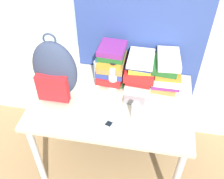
{
  "coord_description": "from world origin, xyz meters",
  "views": [
    {
      "loc": [
        0.24,
        -0.94,
        2.08
      ],
      "look_at": [
        0.0,
        0.38,
        0.85
      ],
      "focal_mm": 42.0,
      "sensor_mm": 36.0,
      "label": 1
    }
  ],
  "objects_px": {
    "book_stack_left": "(112,64)",
    "sports_bottle": "(113,76)",
    "backpack": "(55,72)",
    "water_bottle": "(99,72)",
    "cell_phone": "(109,124)",
    "book_stack_right": "(166,72)",
    "sunscreen_bottle": "(135,111)",
    "sunglasses_case": "(134,101)",
    "book_stack_center": "(140,71)"
  },
  "relations": [
    {
      "from": "book_stack_left",
      "to": "sports_bottle",
      "type": "xyz_separation_m",
      "value": [
        0.03,
        -0.1,
        -0.04
      ]
    },
    {
      "from": "backpack",
      "to": "water_bottle",
      "type": "height_order",
      "value": "backpack"
    },
    {
      "from": "cell_phone",
      "to": "water_bottle",
      "type": "bearing_deg",
      "value": 110.99
    },
    {
      "from": "water_bottle",
      "to": "book_stack_right",
      "type": "bearing_deg",
      "value": 8.37
    },
    {
      "from": "water_bottle",
      "to": "sunscreen_bottle",
      "type": "bearing_deg",
      "value": -43.74
    },
    {
      "from": "cell_phone",
      "to": "sunglasses_case",
      "type": "height_order",
      "value": "sunglasses_case"
    },
    {
      "from": "sports_bottle",
      "to": "sunglasses_case",
      "type": "distance_m",
      "value": 0.24
    },
    {
      "from": "backpack",
      "to": "sports_bottle",
      "type": "xyz_separation_m",
      "value": [
        0.38,
        0.15,
        -0.11
      ]
    },
    {
      "from": "book_stack_right",
      "to": "sports_bottle",
      "type": "bearing_deg",
      "value": -165.32
    },
    {
      "from": "book_stack_center",
      "to": "sports_bottle",
      "type": "xyz_separation_m",
      "value": [
        -0.19,
        -0.09,
        -0.01
      ]
    },
    {
      "from": "book_stack_left",
      "to": "sports_bottle",
      "type": "height_order",
      "value": "book_stack_left"
    },
    {
      "from": "book_stack_left",
      "to": "sunscreen_bottle",
      "type": "bearing_deg",
      "value": -58.7
    },
    {
      "from": "backpack",
      "to": "water_bottle",
      "type": "relative_size",
      "value": 2.24
    },
    {
      "from": "water_bottle",
      "to": "cell_phone",
      "type": "relative_size",
      "value": 2.16
    },
    {
      "from": "sunscreen_bottle",
      "to": "sports_bottle",
      "type": "bearing_deg",
      "value": 125.99
    },
    {
      "from": "sunglasses_case",
      "to": "book_stack_right",
      "type": "bearing_deg",
      "value": 49.01
    },
    {
      "from": "backpack",
      "to": "sunscreen_bottle",
      "type": "xyz_separation_m",
      "value": [
        0.58,
        -0.12,
        -0.15
      ]
    },
    {
      "from": "backpack",
      "to": "cell_phone",
      "type": "height_order",
      "value": "backpack"
    },
    {
      "from": "book_stack_center",
      "to": "sports_bottle",
      "type": "relative_size",
      "value": 1.28
    },
    {
      "from": "sports_bottle",
      "to": "cell_phone",
      "type": "xyz_separation_m",
      "value": [
        0.04,
        -0.37,
        -0.1
      ]
    },
    {
      "from": "book_stack_center",
      "to": "sunglasses_case",
      "type": "height_order",
      "value": "book_stack_center"
    },
    {
      "from": "book_stack_left",
      "to": "sunscreen_bottle",
      "type": "height_order",
      "value": "book_stack_left"
    },
    {
      "from": "book_stack_center",
      "to": "water_bottle",
      "type": "xyz_separation_m",
      "value": [
        -0.31,
        -0.07,
        -0.01
      ]
    },
    {
      "from": "sunscreen_bottle",
      "to": "backpack",
      "type": "bearing_deg",
      "value": 167.94
    },
    {
      "from": "backpack",
      "to": "sunglasses_case",
      "type": "bearing_deg",
      "value": 1.74
    },
    {
      "from": "book_stack_left",
      "to": "book_stack_right",
      "type": "bearing_deg",
      "value": 0.05
    },
    {
      "from": "water_bottle",
      "to": "book_stack_left",
      "type": "bearing_deg",
      "value": 39.75
    },
    {
      "from": "book_stack_center",
      "to": "sunscreen_bottle",
      "type": "xyz_separation_m",
      "value": [
        0.01,
        -0.37,
        -0.05
      ]
    },
    {
      "from": "book_stack_right",
      "to": "water_bottle",
      "type": "xyz_separation_m",
      "value": [
        -0.49,
        -0.07,
        -0.02
      ]
    },
    {
      "from": "book_stack_right",
      "to": "sports_bottle",
      "type": "height_order",
      "value": "book_stack_right"
    },
    {
      "from": "book_stack_center",
      "to": "book_stack_right",
      "type": "distance_m",
      "value": 0.19
    },
    {
      "from": "sports_bottle",
      "to": "book_stack_right",
      "type": "bearing_deg",
      "value": 14.68
    },
    {
      "from": "backpack",
      "to": "book_stack_left",
      "type": "bearing_deg",
      "value": 35.41
    },
    {
      "from": "book_stack_left",
      "to": "sports_bottle",
      "type": "distance_m",
      "value": 0.11
    },
    {
      "from": "book_stack_center",
      "to": "water_bottle",
      "type": "bearing_deg",
      "value": -167.68
    },
    {
      "from": "sports_bottle",
      "to": "sunglasses_case",
      "type": "relative_size",
      "value": 1.53
    },
    {
      "from": "book_stack_center",
      "to": "backpack",
      "type": "bearing_deg",
      "value": -156.86
    },
    {
      "from": "water_bottle",
      "to": "cell_phone",
      "type": "distance_m",
      "value": 0.44
    },
    {
      "from": "sunscreen_bottle",
      "to": "cell_phone",
      "type": "xyz_separation_m",
      "value": [
        -0.16,
        -0.1,
        -0.06
      ]
    },
    {
      "from": "backpack",
      "to": "cell_phone",
      "type": "distance_m",
      "value": 0.51
    },
    {
      "from": "book_stack_right",
      "to": "sunscreen_bottle",
      "type": "bearing_deg",
      "value": -115.95
    },
    {
      "from": "sunscreen_bottle",
      "to": "cell_phone",
      "type": "height_order",
      "value": "sunscreen_bottle"
    },
    {
      "from": "book_stack_left",
      "to": "sunscreen_bottle",
      "type": "xyz_separation_m",
      "value": [
        0.23,
        -0.37,
        -0.08
      ]
    },
    {
      "from": "book_stack_right",
      "to": "water_bottle",
      "type": "height_order",
      "value": "book_stack_right"
    },
    {
      "from": "sunglasses_case",
      "to": "backpack",
      "type": "bearing_deg",
      "value": -178.26
    },
    {
      "from": "book_stack_left",
      "to": "cell_phone",
      "type": "relative_size",
      "value": 2.88
    },
    {
      "from": "book_stack_right",
      "to": "sports_bottle",
      "type": "relative_size",
      "value": 1.17
    },
    {
      "from": "backpack",
      "to": "sunscreen_bottle",
      "type": "distance_m",
      "value": 0.61
    },
    {
      "from": "book_stack_left",
      "to": "book_stack_right",
      "type": "xyz_separation_m",
      "value": [
        0.41,
        0.0,
        -0.02
      ]
    },
    {
      "from": "book_stack_right",
      "to": "sunglasses_case",
      "type": "distance_m",
      "value": 0.33
    }
  ]
}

